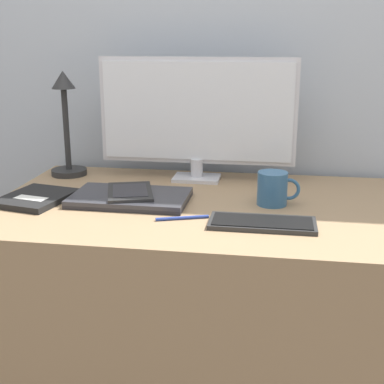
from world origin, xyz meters
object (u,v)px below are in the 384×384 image
object	(u,v)px
laptop	(130,198)
notebook	(36,198)
keyboard	(262,223)
pen	(182,218)
monitor	(197,115)
desk_lamp	(66,123)
coffee_mug	(273,189)
ereader	(130,192)

from	to	relation	value
laptop	notebook	size ratio (longest dim) A/B	1.39
keyboard	pen	xyz separation A→B (m)	(-0.21, 0.01, -0.00)
notebook	keyboard	bearing A→B (deg)	-9.14
monitor	laptop	bearing A→B (deg)	-119.75
monitor	desk_lamp	distance (m)	0.46
coffee_mug	monitor	bearing A→B (deg)	137.25
desk_lamp	coffee_mug	world-z (taller)	desk_lamp
desk_lamp	ereader	bearing A→B (deg)	-41.84
laptop	pen	distance (m)	0.22
ereader	monitor	bearing A→B (deg)	59.11
monitor	notebook	bearing A→B (deg)	-144.28
keyboard	notebook	bearing A→B (deg)	170.86
keyboard	ereader	distance (m)	0.43
coffee_mug	keyboard	bearing A→B (deg)	-97.37
notebook	pen	world-z (taller)	notebook
notebook	pen	bearing A→B (deg)	-11.72
laptop	coffee_mug	size ratio (longest dim) A/B	2.78
monitor	coffee_mug	size ratio (longest dim) A/B	5.31
monitor	desk_lamp	xyz separation A→B (m)	(-0.46, -0.00, -0.04)
monitor	pen	world-z (taller)	monitor
monitor	notebook	size ratio (longest dim) A/B	2.65
ereader	desk_lamp	size ratio (longest dim) A/B	0.62
ereader	notebook	bearing A→B (deg)	-170.52
keyboard	desk_lamp	world-z (taller)	desk_lamp
notebook	ereader	bearing A→B (deg)	9.48
coffee_mug	pen	world-z (taller)	coffee_mug
laptop	pen	xyz separation A→B (m)	(0.18, -0.13, -0.01)
monitor	coffee_mug	distance (m)	0.39
ereader	pen	bearing A→B (deg)	-37.76
desk_lamp	keyboard	bearing A→B (deg)	-31.19
laptop	ereader	xyz separation A→B (m)	(-0.00, 0.01, 0.02)
monitor	keyboard	bearing A→B (deg)	-60.87
ereader	laptop	bearing A→B (deg)	-70.49
keyboard	pen	bearing A→B (deg)	176.55
monitor	ereader	bearing A→B (deg)	-120.89
ereader	coffee_mug	size ratio (longest dim) A/B	1.80
keyboard	notebook	xyz separation A→B (m)	(-0.67, 0.11, 0.00)
notebook	laptop	bearing A→B (deg)	7.83
ereader	keyboard	bearing A→B (deg)	-21.30
coffee_mug	laptop	bearing A→B (deg)	-175.02
monitor	keyboard	xyz separation A→B (m)	(0.24, -0.42, -0.21)
keyboard	coffee_mug	bearing A→B (deg)	82.63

